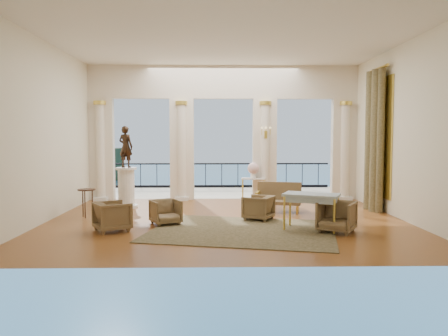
{
  "coord_description": "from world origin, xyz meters",
  "views": [
    {
      "loc": [
        -0.28,
        -10.94,
        2.1
      ],
      "look_at": [
        -0.05,
        0.6,
        1.3
      ],
      "focal_mm": 35.0,
      "sensor_mm": 36.0,
      "label": 1
    }
  ],
  "objects_px": {
    "settee": "(279,197)",
    "game_table": "(311,197)",
    "armchair_c": "(258,206)",
    "statue": "(126,147)",
    "armchair_d": "(112,215)",
    "pedestal": "(126,188)",
    "side_table": "(87,193)",
    "console_table": "(253,182)",
    "armchair_b": "(337,215)",
    "armchair_a": "(166,211)"
  },
  "relations": [
    {
      "from": "side_table",
      "to": "armchair_d",
      "type": "bearing_deg",
      "value": -57.94
    },
    {
      "from": "settee",
      "to": "game_table",
      "type": "height_order",
      "value": "game_table"
    },
    {
      "from": "armchair_b",
      "to": "armchair_d",
      "type": "relative_size",
      "value": 1.05
    },
    {
      "from": "armchair_b",
      "to": "armchair_c",
      "type": "bearing_deg",
      "value": 166.89
    },
    {
      "from": "settee",
      "to": "side_table",
      "type": "height_order",
      "value": "settee"
    },
    {
      "from": "game_table",
      "to": "settee",
      "type": "bearing_deg",
      "value": 121.85
    },
    {
      "from": "armchair_c",
      "to": "settee",
      "type": "relative_size",
      "value": 0.51
    },
    {
      "from": "console_table",
      "to": "statue",
      "type": "bearing_deg",
      "value": -151.35
    },
    {
      "from": "armchair_c",
      "to": "settee",
      "type": "xyz_separation_m",
      "value": [
        0.7,
        1.24,
        0.07
      ]
    },
    {
      "from": "armchair_a",
      "to": "armchair_d",
      "type": "distance_m",
      "value": 1.33
    },
    {
      "from": "armchair_d",
      "to": "console_table",
      "type": "bearing_deg",
      "value": -68.79
    },
    {
      "from": "game_table",
      "to": "console_table",
      "type": "distance_m",
      "value": 4.82
    },
    {
      "from": "console_table",
      "to": "pedestal",
      "type": "bearing_deg",
      "value": -151.35
    },
    {
      "from": "armchair_d",
      "to": "settee",
      "type": "relative_size",
      "value": 0.54
    },
    {
      "from": "statue",
      "to": "console_table",
      "type": "height_order",
      "value": "statue"
    },
    {
      "from": "armchair_b",
      "to": "side_table",
      "type": "height_order",
      "value": "armchair_b"
    },
    {
      "from": "settee",
      "to": "pedestal",
      "type": "height_order",
      "value": "pedestal"
    },
    {
      "from": "armchair_d",
      "to": "pedestal",
      "type": "relative_size",
      "value": 0.61
    },
    {
      "from": "pedestal",
      "to": "side_table",
      "type": "distance_m",
      "value": 1.71
    },
    {
      "from": "pedestal",
      "to": "statue",
      "type": "relative_size",
      "value": 0.99
    },
    {
      "from": "game_table",
      "to": "statue",
      "type": "xyz_separation_m",
      "value": [
        -4.84,
        3.26,
        1.08
      ]
    },
    {
      "from": "armchair_b",
      "to": "console_table",
      "type": "relative_size",
      "value": 0.93
    },
    {
      "from": "armchair_d",
      "to": "side_table",
      "type": "height_order",
      "value": "side_table"
    },
    {
      "from": "settee",
      "to": "statue",
      "type": "relative_size",
      "value": 1.1
    },
    {
      "from": "armchair_d",
      "to": "game_table",
      "type": "distance_m",
      "value": 4.51
    },
    {
      "from": "pedestal",
      "to": "armchair_c",
      "type": "bearing_deg",
      "value": -28.03
    },
    {
      "from": "armchair_a",
      "to": "armchair_c",
      "type": "bearing_deg",
      "value": -13.17
    },
    {
      "from": "armchair_d",
      "to": "statue",
      "type": "distance_m",
      "value": 3.59
    },
    {
      "from": "armchair_c",
      "to": "armchair_d",
      "type": "distance_m",
      "value": 3.64
    },
    {
      "from": "armchair_c",
      "to": "side_table",
      "type": "relative_size",
      "value": 0.92
    },
    {
      "from": "statue",
      "to": "armchair_b",
      "type": "bearing_deg",
      "value": 168.8
    },
    {
      "from": "console_table",
      "to": "side_table",
      "type": "distance_m",
      "value": 5.55
    },
    {
      "from": "armchair_c",
      "to": "statue",
      "type": "xyz_separation_m",
      "value": [
        -3.76,
        2.0,
        1.48
      ]
    },
    {
      "from": "armchair_b",
      "to": "side_table",
      "type": "relative_size",
      "value": 1.03
    },
    {
      "from": "armchair_b",
      "to": "pedestal",
      "type": "distance_m",
      "value": 6.4
    },
    {
      "from": "pedestal",
      "to": "side_table",
      "type": "bearing_deg",
      "value": -115.39
    },
    {
      "from": "settee",
      "to": "console_table",
      "type": "relative_size",
      "value": 1.63
    },
    {
      "from": "armchair_d",
      "to": "side_table",
      "type": "distance_m",
      "value": 2.05
    },
    {
      "from": "armchair_b",
      "to": "armchair_c",
      "type": "distance_m",
      "value": 2.19
    },
    {
      "from": "side_table",
      "to": "armchair_b",
      "type": "bearing_deg",
      "value": -17.94
    },
    {
      "from": "armchair_d",
      "to": "game_table",
      "type": "bearing_deg",
      "value": -121.61
    },
    {
      "from": "armchair_a",
      "to": "console_table",
      "type": "relative_size",
      "value": 0.8
    },
    {
      "from": "settee",
      "to": "armchair_b",
      "type": "bearing_deg",
      "value": -57.18
    },
    {
      "from": "armchair_d",
      "to": "settee",
      "type": "bearing_deg",
      "value": -90.29
    },
    {
      "from": "armchair_c",
      "to": "pedestal",
      "type": "height_order",
      "value": "pedestal"
    },
    {
      "from": "settee",
      "to": "statue",
      "type": "bearing_deg",
      "value": -174.72
    },
    {
      "from": "settee",
      "to": "pedestal",
      "type": "distance_m",
      "value": 4.53
    },
    {
      "from": "armchair_a",
      "to": "game_table",
      "type": "relative_size",
      "value": 0.48
    },
    {
      "from": "armchair_b",
      "to": "settee",
      "type": "distance_m",
      "value": 2.89
    },
    {
      "from": "game_table",
      "to": "side_table",
      "type": "distance_m",
      "value": 5.83
    }
  ]
}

